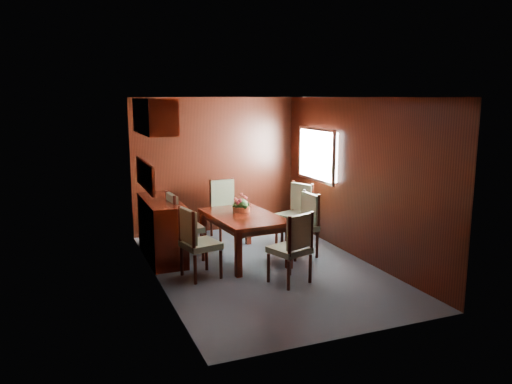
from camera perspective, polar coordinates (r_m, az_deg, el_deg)
name	(u,v)px	position (r m, az deg, el deg)	size (l,w,h in m)	color
ground	(264,268)	(7.21, 0.92, -8.65)	(4.50, 4.50, 0.00)	#3A4750
room_shell	(249,152)	(7.11, -0.86, 4.58)	(3.06, 4.52, 2.41)	black
sideboard	(162,229)	(7.65, -10.72, -4.17)	(0.48, 1.40, 0.90)	#380F07
dining_table	(244,221)	(7.43, -1.42, -3.35)	(1.02, 1.52, 0.68)	#380F07
chair_left_near	(196,239)	(6.71, -6.92, -5.37)	(0.53, 0.54, 0.98)	black
chair_left_far	(180,223)	(7.49, -8.69, -3.47)	(0.50, 0.52, 1.03)	black
chair_right_near	(304,221)	(7.65, 5.49, -3.30)	(0.48, 0.50, 0.98)	black
chair_right_far	(297,210)	(8.29, 4.73, -2.06)	(0.60, 0.61, 1.01)	black
chair_head	(294,244)	(6.47, 4.32, -6.00)	(0.57, 0.56, 0.96)	black
chair_foot	(225,205)	(8.67, -3.58, -1.49)	(0.52, 0.50, 1.01)	black
flower_centerpiece	(241,203)	(7.59, -1.69, -1.25)	(0.28, 0.28, 0.28)	#B65F37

